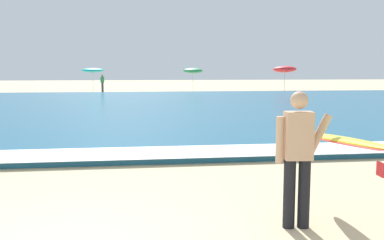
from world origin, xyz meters
name	(u,v)px	position (x,y,z in m)	size (l,w,h in m)	color
sea	(119,106)	(0.00, 18.36, 0.07)	(120.00, 28.00, 0.14)	#1E6084
surf_foam	(97,154)	(0.00, 4.96, 0.15)	(120.00, 1.46, 0.01)	white
surfer_with_board	(318,147)	(3.12, 0.47, 1.03)	(1.06, 2.95, 1.73)	black
beach_umbrella_1	(93,70)	(-3.00, 35.87, 1.96)	(2.01, 2.02, 2.18)	beige
beach_umbrella_2	(193,71)	(6.29, 35.72, 1.93)	(1.85, 1.87, 2.22)	beige
beach_umbrella_3	(285,69)	(14.97, 34.80, 2.06)	(2.19, 2.22, 2.42)	beige
beachgoer_near_row_left	(102,83)	(-2.08, 34.89, 0.84)	(0.32, 0.20, 1.58)	#383842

